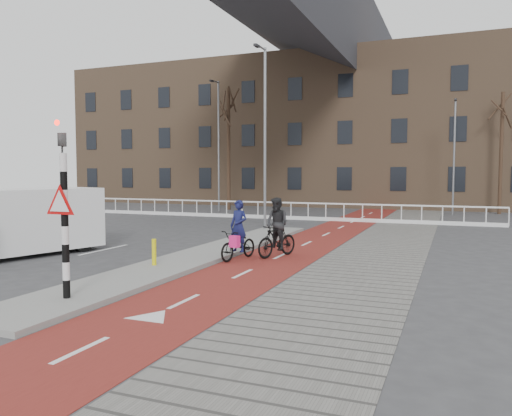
% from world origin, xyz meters
% --- Properties ---
extents(ground, '(120.00, 120.00, 0.00)m').
position_xyz_m(ground, '(0.00, 0.00, 0.00)').
color(ground, '#38383A').
rests_on(ground, ground).
extents(bike_lane, '(2.50, 60.00, 0.01)m').
position_xyz_m(bike_lane, '(1.50, 10.00, 0.01)').
color(bike_lane, maroon).
rests_on(bike_lane, ground).
extents(sidewalk, '(3.00, 60.00, 0.01)m').
position_xyz_m(sidewalk, '(4.30, 10.00, 0.01)').
color(sidewalk, slate).
rests_on(sidewalk, ground).
extents(curb_island, '(1.80, 16.00, 0.12)m').
position_xyz_m(curb_island, '(-0.70, 4.00, 0.06)').
color(curb_island, gray).
rests_on(curb_island, ground).
extents(traffic_signal, '(0.80, 0.80, 3.68)m').
position_xyz_m(traffic_signal, '(-0.60, -2.02, 1.99)').
color(traffic_signal, black).
rests_on(traffic_signal, curb_island).
extents(bollard, '(0.12, 0.12, 0.71)m').
position_xyz_m(bollard, '(-0.97, 1.68, 0.48)').
color(bollard, yellow).
rests_on(bollard, curb_island).
extents(cyclist_near, '(0.91, 1.78, 1.79)m').
position_xyz_m(cyclist_near, '(0.55, 3.90, 0.61)').
color(cyclist_near, black).
rests_on(cyclist_near, bike_lane).
extents(cyclist_far, '(1.10, 1.76, 1.85)m').
position_xyz_m(cyclist_far, '(1.46, 4.80, 0.77)').
color(cyclist_far, black).
rests_on(cyclist_far, bike_lane).
extents(van, '(3.26, 5.26, 2.11)m').
position_xyz_m(van, '(-6.17, 2.05, 1.11)').
color(van, white).
rests_on(van, ground).
extents(railing, '(28.00, 0.10, 0.99)m').
position_xyz_m(railing, '(-5.00, 17.00, 0.31)').
color(railing, silver).
rests_on(railing, ground).
extents(townhouse_row, '(46.00, 10.00, 15.90)m').
position_xyz_m(townhouse_row, '(-3.00, 32.00, 7.81)').
color(townhouse_row, '#7F6047').
rests_on(townhouse_row, ground).
extents(tree_mid, '(0.26, 0.26, 8.60)m').
position_xyz_m(tree_mid, '(-8.48, 22.64, 4.30)').
color(tree_mid, black).
rests_on(tree_mid, ground).
extents(tree_right, '(0.22, 0.22, 7.72)m').
position_xyz_m(tree_right, '(9.22, 25.63, 3.86)').
color(tree_right, black).
rests_on(tree_right, ground).
extents(streetlight_near, '(0.12, 0.12, 8.10)m').
position_xyz_m(streetlight_near, '(-1.33, 11.10, 4.05)').
color(streetlight_near, slate).
rests_on(streetlight_near, ground).
extents(streetlight_left, '(0.12, 0.12, 8.79)m').
position_xyz_m(streetlight_left, '(-8.45, 20.99, 4.40)').
color(streetlight_left, slate).
rests_on(streetlight_left, ground).
extents(streetlight_right, '(0.12, 0.12, 7.13)m').
position_xyz_m(streetlight_right, '(6.44, 23.63, 3.57)').
color(streetlight_right, slate).
rests_on(streetlight_right, ground).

